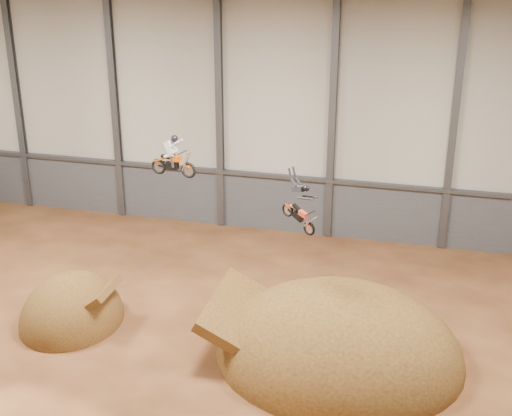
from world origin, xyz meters
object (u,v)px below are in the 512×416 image
Objects in this scene: takeoff_ramp at (73,321)px; fmx_rider_a at (173,154)px; fmx_rider_b at (297,200)px; landing_ramp at (338,358)px.

fmx_rider_a is at bearing 37.80° from takeoff_ramp.
fmx_rider_b is (10.62, 0.45, 7.06)m from takeoff_ramp.
takeoff_ramp is 12.76m from fmx_rider_b.
fmx_rider_b is (6.41, -2.81, -0.61)m from fmx_rider_a.
fmx_rider_a is at bearing -172.48° from fmx_rider_b.
fmx_rider_b reaches higher than takeoff_ramp.
takeoff_ramp is at bearing -179.40° from landing_ramp.
fmx_rider_b is at bearing 2.43° from takeoff_ramp.
fmx_rider_a reaches higher than fmx_rider_b.
takeoff_ramp is 2.28× the size of fmx_rider_a.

